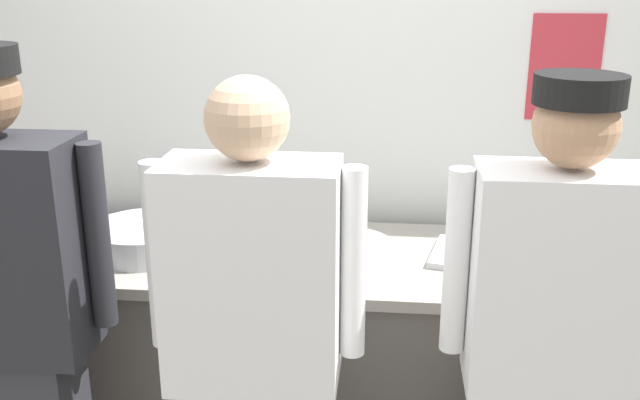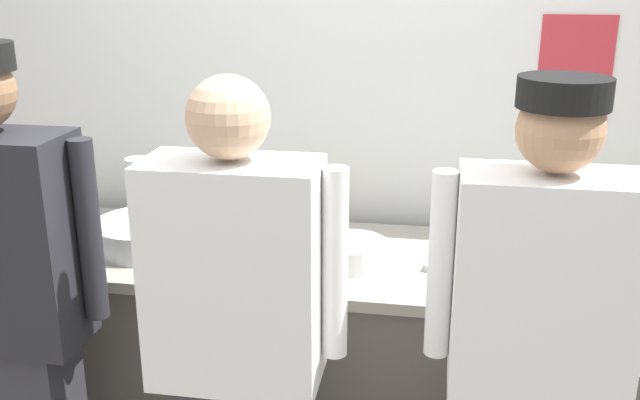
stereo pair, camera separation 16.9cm
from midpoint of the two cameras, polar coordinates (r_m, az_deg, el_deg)
The scene contains 14 objects.
wall_back at distance 2.98m, azimuth 3.11°, elevation 6.49°, with size 4.42×0.11×2.60m.
prep_counter at distance 2.84m, azimuth 1.61°, elevation -12.69°, with size 2.82×0.72×0.90m.
chef_near_left at distance 2.36m, azimuth -21.66°, elevation -8.07°, with size 0.62×0.24×1.71m.
chef_center at distance 2.05m, azimuth -4.15°, elevation -12.05°, with size 0.61×0.24×1.65m.
chef_far_right at distance 2.09m, azimuth 19.00°, elevation -12.17°, with size 0.60×0.24×1.65m.
plate_stack_front at distance 2.55m, azimuth 4.48°, elevation -4.19°, with size 0.25×0.25×0.08m.
mixing_bowl_steel at distance 2.74m, azimuth -11.79°, elevation -2.68°, with size 0.40×0.40×0.10m, color #B7BABF.
sheet_tray at distance 2.62m, azimuth 15.99°, elevation -4.90°, with size 0.48×0.29×0.02m, color #B7BABF.
squeeze_bottle_primary at distance 2.58m, azimuth -1.41°, elevation -2.70°, with size 0.06×0.06×0.19m.
squeeze_bottle_secondary at distance 2.75m, azimuth 22.56°, elevation -2.82°, with size 0.05×0.05×0.19m.
ramekin_orange_sauce at distance 2.75m, azimuth 2.75°, elevation -2.73°, with size 0.10×0.10×0.05m.
ramekin_red_sauce at distance 2.79m, azimuth 25.35°, elevation -4.26°, with size 0.11×0.11×0.05m.
deli_cup at distance 2.58m, azimuth -5.82°, elevation -3.61°, with size 0.09×0.09×0.11m, color white.
chefs_knife at distance 2.82m, azimuth -4.53°, elevation -2.75°, with size 0.27×0.03×0.02m.
Camera 2 is at (0.42, -2.02, 1.91)m, focal length 40.33 mm.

